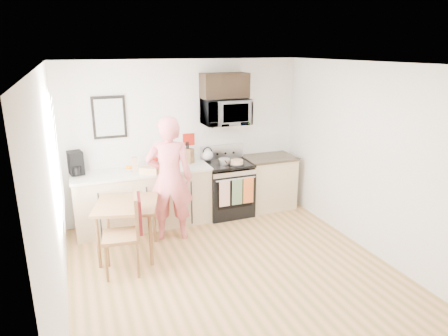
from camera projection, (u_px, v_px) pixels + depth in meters
name	position (u px, v px, depth m)	size (l,w,h in m)	color
floor	(240.00, 279.00, 4.97)	(4.60, 4.60, 0.00)	olive
back_wall	(186.00, 140.00, 6.65)	(4.00, 0.04, 2.60)	white
front_wall	(386.00, 288.00, 2.55)	(4.00, 0.04, 2.60)	white
left_wall	(54.00, 204.00, 3.90)	(0.04, 4.60, 2.60)	white
right_wall	(379.00, 163.00, 5.29)	(0.04, 4.60, 2.60)	white
ceiling	(243.00, 64.00, 4.22)	(4.00, 4.60, 0.04)	silver
window	(56.00, 159.00, 4.55)	(0.06, 1.40, 1.50)	silver
cabinet_left	(144.00, 200.00, 6.35)	(2.10, 0.60, 0.90)	tan
countertop_left	(142.00, 171.00, 6.21)	(2.14, 0.64, 0.04)	#F0E8CE
cabinet_right	(269.00, 183.00, 7.12)	(0.84, 0.60, 0.90)	tan
countertop_right	(270.00, 158.00, 6.99)	(0.88, 0.64, 0.04)	black
range	(228.00, 190.00, 6.83)	(0.76, 0.70, 1.16)	black
microwave	(226.00, 112.00, 6.54)	(0.76, 0.51, 0.42)	silver
upper_cabinet	(225.00, 86.00, 6.45)	(0.76, 0.35, 0.40)	black
wall_art	(109.00, 117.00, 6.08)	(0.50, 0.04, 0.65)	black
wall_trivet	(189.00, 139.00, 6.65)	(0.20, 0.02, 0.20)	#A61A0E
person	(170.00, 179.00, 5.82)	(0.68, 0.45, 1.86)	#CE384A
dining_table	(126.00, 209.00, 5.40)	(0.87, 0.87, 0.76)	brown
chair	(132.00, 223.00, 4.98)	(0.54, 0.50, 1.05)	brown
knife_block	(189.00, 156.00, 6.57)	(0.11, 0.15, 0.24)	brown
utensil_crock	(154.00, 158.00, 6.40)	(0.11, 0.11, 0.34)	#A61A0E
fruit_bowl	(129.00, 168.00, 6.17)	(0.20, 0.20, 0.09)	white
milk_carton	(135.00, 164.00, 6.11)	(0.09, 0.09, 0.23)	tan
coffee_maker	(76.00, 164.00, 5.96)	(0.24, 0.31, 0.35)	black
bread_bag	(149.00, 171.00, 6.02)	(0.27, 0.13, 0.10)	tan
cake	(237.00, 162.00, 6.54)	(0.25, 0.25, 0.08)	black
kettle	(208.00, 155.00, 6.76)	(0.19, 0.19, 0.24)	white
pot	(224.00, 161.00, 6.56)	(0.19, 0.32, 0.09)	silver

